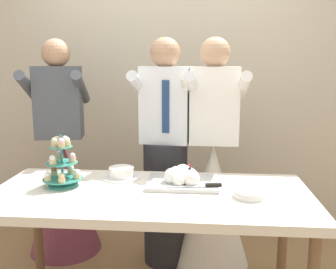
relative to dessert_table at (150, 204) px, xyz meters
The scene contains 9 objects.
rear_wall 1.59m from the dessert_table, 90.00° to the left, with size 5.20×0.10×2.90m, color beige.
dessert_table is the anchor object (origin of this frame).
cupcake_stand 0.56m from the dessert_table, behind, with size 0.23×0.23×0.31m.
main_cake_tray 0.25m from the dessert_table, 36.89° to the left, with size 0.43×0.31×0.12m.
plate_stack 0.56m from the dessert_table, ahead, with size 0.18×0.18×0.04m.
round_cake 0.33m from the dessert_table, 131.86° to the left, with size 0.24×0.24×0.07m.
person_groom 0.65m from the dessert_table, 87.56° to the left, with size 0.51×0.53×1.66m.
person_bride 0.75m from the dessert_table, 60.21° to the left, with size 0.56×0.56×1.66m.
person_guest 1.10m from the dessert_table, 136.44° to the left, with size 0.57×0.56×1.66m.
Camera 1 is at (0.27, -2.00, 1.49)m, focal length 40.33 mm.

